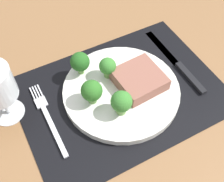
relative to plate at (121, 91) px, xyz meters
The scene contains 10 objects.
ground_plane 2.60cm from the plate, ahead, with size 140.00×110.00×3.00cm, color brown.
placemat 0.95cm from the plate, ahead, with size 44.20×32.07×0.30cm, color black.
plate is the anchor object (origin of this frame).
steak 4.71cm from the plate, ahead, with size 9.60×9.58×2.92cm, color #8C5647.
broccoli_center 7.36cm from the plate, 119.89° to the right, with size 4.36×4.36×5.93cm.
broccoli_near_steak 8.19cm from the plate, behind, with size 4.45×4.45×5.90cm.
broccoli_back_left 6.12cm from the plate, 101.39° to the left, with size 3.76×3.76×5.19cm.
broccoli_near_fork 11.02cm from the plate, 124.51° to the left, with size 4.32×4.32×5.70cm.
fork 16.69cm from the plate, behind, with size 2.40×19.20×0.50cm.
knife 16.09cm from the plate, ahead, with size 1.80×23.00×0.80cm.
Camera 1 is at (-19.56, -32.35, 51.87)cm, focal length 46.12 mm.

